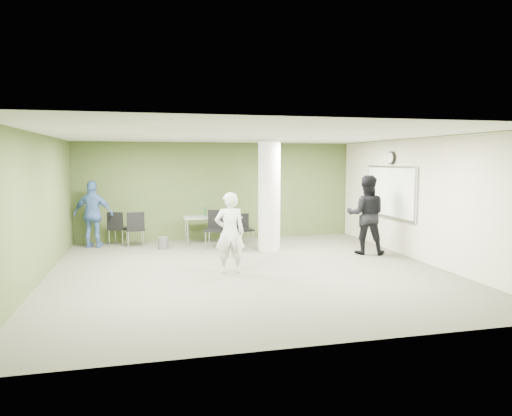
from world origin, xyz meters
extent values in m
plane|color=#575544|center=(0.00, 0.00, 0.00)|extent=(8.00, 8.00, 0.00)
plane|color=white|center=(0.00, 0.00, 2.80)|extent=(8.00, 8.00, 0.00)
cube|color=#4C602D|center=(0.00, 4.00, 1.40)|extent=(8.00, 2.80, 0.02)
cube|color=#4C602D|center=(-4.00, 0.00, 1.40)|extent=(0.02, 8.00, 2.80)
cube|color=beige|center=(4.00, 0.00, 1.40)|extent=(0.02, 8.00, 2.80)
cylinder|color=silver|center=(1.00, 2.00, 1.40)|extent=(0.56, 0.56, 2.80)
cube|color=silver|center=(3.93, 1.20, 1.50)|extent=(0.04, 2.30, 1.30)
cube|color=white|center=(3.91, 1.20, 1.50)|extent=(0.02, 2.20, 1.20)
cylinder|color=black|center=(3.93, 1.20, 2.35)|extent=(0.05, 0.32, 0.32)
cylinder|color=white|center=(3.90, 1.20, 2.35)|extent=(0.02, 0.26, 0.26)
cube|color=gray|center=(-0.28, 3.33, 0.73)|extent=(1.59, 0.72, 0.04)
cylinder|color=silver|center=(-0.98, 3.04, 0.35)|extent=(0.04, 0.04, 0.71)
cylinder|color=silver|center=(0.44, 3.07, 0.35)|extent=(0.04, 0.04, 0.71)
cylinder|color=silver|center=(-0.99, 3.59, 0.35)|extent=(0.04, 0.04, 0.71)
cylinder|color=silver|center=(0.43, 3.62, 0.35)|extent=(0.04, 0.04, 0.71)
cylinder|color=#1A5025|center=(-0.46, 3.39, 0.87)|extent=(0.07, 0.07, 0.25)
cylinder|color=#B2B2B7|center=(0.02, 3.28, 0.84)|extent=(0.06, 0.06, 0.18)
cylinder|color=#4C4C4C|center=(-1.64, 2.78, 0.15)|extent=(0.27, 0.27, 0.31)
cube|color=black|center=(-2.79, 3.65, 0.45)|extent=(0.58, 0.58, 0.05)
cube|color=black|center=(-2.86, 3.46, 0.69)|extent=(0.42, 0.19, 0.45)
cylinder|color=silver|center=(-2.55, 3.76, 0.21)|extent=(0.02, 0.02, 0.43)
cylinder|color=silver|center=(-2.90, 3.89, 0.21)|extent=(0.02, 0.02, 0.43)
cylinder|color=silver|center=(-2.68, 3.41, 0.21)|extent=(0.02, 0.02, 0.43)
cylinder|color=silver|center=(-3.03, 3.54, 0.21)|extent=(0.02, 0.02, 0.43)
cube|color=black|center=(-2.35, 3.30, 0.46)|extent=(0.53, 0.53, 0.05)
cube|color=black|center=(-2.32, 3.09, 0.71)|extent=(0.45, 0.10, 0.46)
cylinder|color=silver|center=(-2.19, 3.52, 0.22)|extent=(0.02, 0.02, 0.44)
cylinder|color=silver|center=(-2.57, 3.46, 0.22)|extent=(0.02, 0.02, 0.44)
cylinder|color=silver|center=(-2.13, 3.14, 0.22)|extent=(0.02, 0.02, 0.44)
cylinder|color=silver|center=(-2.52, 3.08, 0.22)|extent=(0.02, 0.02, 0.44)
cube|color=black|center=(-0.31, 2.59, 0.48)|extent=(0.63, 0.63, 0.05)
cube|color=black|center=(-0.23, 2.79, 0.74)|extent=(0.45, 0.21, 0.48)
cylinder|color=silver|center=(-0.57, 2.47, 0.23)|extent=(0.02, 0.02, 0.46)
cylinder|color=silver|center=(-0.20, 2.33, 0.23)|extent=(0.02, 0.02, 0.46)
cylinder|color=silver|center=(-0.43, 2.85, 0.23)|extent=(0.02, 0.02, 0.46)
cylinder|color=silver|center=(-0.05, 2.70, 0.23)|extent=(0.02, 0.02, 0.46)
cube|color=black|center=(0.54, 2.86, 0.41)|extent=(0.48, 0.48, 0.05)
cube|color=black|center=(0.51, 3.04, 0.63)|extent=(0.40, 0.11, 0.41)
cylinder|color=silver|center=(0.40, 2.66, 0.19)|extent=(0.02, 0.02, 0.39)
cylinder|color=silver|center=(0.74, 2.72, 0.19)|extent=(0.02, 0.02, 0.39)
cylinder|color=silver|center=(0.34, 2.99, 0.19)|extent=(0.02, 0.02, 0.39)
cylinder|color=silver|center=(0.68, 3.06, 0.19)|extent=(0.02, 0.02, 0.39)
imported|color=silver|center=(-0.40, -0.14, 0.83)|extent=(0.63, 0.44, 1.66)
imported|color=black|center=(3.19, 1.01, 0.96)|extent=(1.15, 1.04, 1.93)
imported|color=#456BAD|center=(-3.40, 3.40, 0.88)|extent=(1.10, 0.63, 1.76)
camera|label=1|loc=(-1.99, -9.12, 2.29)|focal=32.00mm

